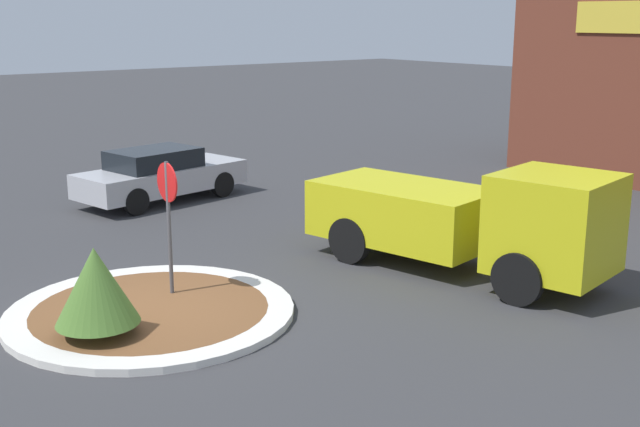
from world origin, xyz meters
TOP-DOWN VIEW (x-y plane):
  - ground_plane at (0.00, 0.00)m, footprint 120.00×120.00m
  - traffic_island at (0.00, 0.00)m, footprint 4.86×4.86m
  - stop_sign at (-0.48, 0.66)m, footprint 0.70×0.07m
  - island_shrub at (0.58, -1.16)m, footprint 1.30×1.30m
  - utility_truck at (1.69, 5.91)m, footprint 6.37×3.12m
  - parked_sedan_silver at (-7.72, 4.15)m, footprint 2.56×4.92m

SIDE VIEW (x-z plane):
  - ground_plane at x=0.00m, z-range 0.00..0.00m
  - traffic_island at x=0.00m, z-range 0.00..0.13m
  - parked_sedan_silver at x=-7.72m, z-range 0.02..1.48m
  - island_shrub at x=0.58m, z-range 0.23..1.64m
  - utility_truck at x=1.69m, z-range 0.00..2.22m
  - stop_sign at x=-0.48m, z-range 0.48..2.99m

